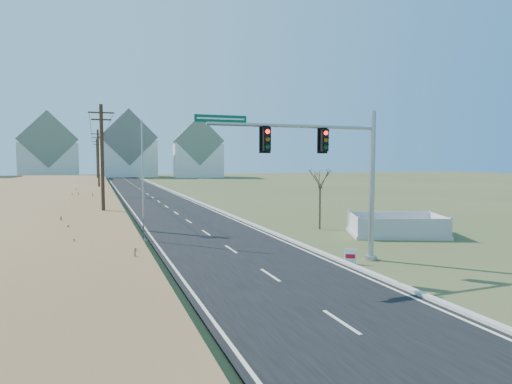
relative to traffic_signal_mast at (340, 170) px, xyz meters
name	(u,v)px	position (x,y,z in m)	size (l,w,h in m)	color
ground	(255,266)	(-4.07, 0.72, -4.54)	(260.00, 260.00, 0.00)	#3F4C24
road	(145,192)	(-4.07, 50.72, -4.51)	(8.00, 180.00, 0.06)	black
curb	(172,191)	(0.08, 50.72, -4.45)	(0.30, 180.00, 0.18)	#B2AFA8
utility_pole_near	(102,164)	(-10.57, 15.72, 0.15)	(1.80, 0.26, 9.00)	#422D1E
utility_pole_mid	(98,162)	(-10.57, 45.72, 0.15)	(1.80, 0.26, 9.00)	#422D1E
utility_pole_far	(97,161)	(-10.57, 75.72, 0.15)	(1.80, 0.26, 9.00)	#422D1E
condo_nnw	(48,151)	(-22.07, 108.72, 2.40)	(14.93, 11.17, 17.03)	silver
condo_n	(128,150)	(-2.07, 112.72, 3.07)	(15.27, 10.20, 18.54)	silver
condo_ne	(198,152)	(15.93, 104.72, 2.30)	(14.12, 10.51, 16.52)	silver
traffic_signal_mast	(340,170)	(0.00, 0.00, 0.00)	(9.33, 0.76, 7.42)	#9EA0A5
fence_enclosure	(396,231)	(7.73, 5.87, -4.26)	(7.07, 6.03, 1.36)	#B7B5AD
open_sign	(350,256)	(0.43, -0.38, -4.16)	(0.53, 0.32, 0.71)	white
flagpole	(143,194)	(-8.37, 9.05, -1.59)	(0.33, 0.33, 7.40)	#B7B5AD
bare_tree	(320,177)	(4.13, 9.91, -0.77)	(1.77, 1.77, 4.68)	#4C3F33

